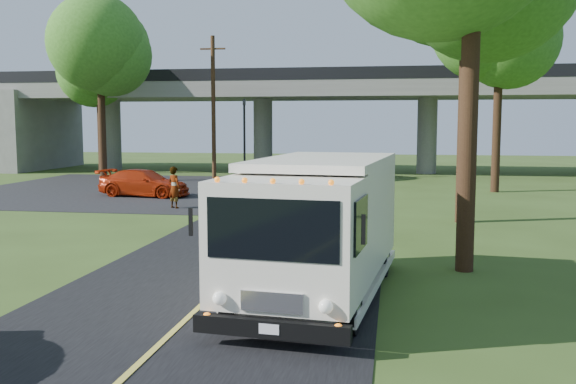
% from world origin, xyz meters
% --- Properties ---
extents(ground, '(120.00, 120.00, 0.00)m').
position_xyz_m(ground, '(0.00, 0.00, 0.00)').
color(ground, '#314619').
rests_on(ground, ground).
extents(road, '(7.00, 90.00, 0.02)m').
position_xyz_m(road, '(0.00, 10.00, 0.01)').
color(road, black).
rests_on(road, ground).
extents(parking_lot, '(16.00, 18.00, 0.01)m').
position_xyz_m(parking_lot, '(-11.00, 18.00, 0.01)').
color(parking_lot, black).
rests_on(parking_lot, ground).
extents(lane_line, '(0.12, 90.00, 0.01)m').
position_xyz_m(lane_line, '(0.00, 10.00, 0.03)').
color(lane_line, gold).
rests_on(lane_line, road).
extents(overpass, '(54.00, 10.00, 7.30)m').
position_xyz_m(overpass, '(0.00, 32.00, 4.56)').
color(overpass, slate).
rests_on(overpass, ground).
extents(traffic_signal, '(0.18, 0.22, 5.20)m').
position_xyz_m(traffic_signal, '(-6.00, 26.00, 3.20)').
color(traffic_signal, black).
rests_on(traffic_signal, ground).
extents(utility_pole, '(1.60, 0.26, 9.00)m').
position_xyz_m(utility_pole, '(-7.50, 24.00, 4.59)').
color(utility_pole, '#472D19').
rests_on(utility_pole, ground).
extents(tree_right_far, '(5.77, 5.67, 10.99)m').
position_xyz_m(tree_right_far, '(9.21, 19.84, 8.30)').
color(tree_right_far, '#382314').
rests_on(tree_right_far, ground).
extents(tree_left_lot, '(5.60, 5.50, 10.50)m').
position_xyz_m(tree_left_lot, '(-13.79, 21.84, 7.90)').
color(tree_left_lot, '#382314').
rests_on(tree_left_lot, ground).
extents(tree_left_far, '(5.26, 5.16, 9.89)m').
position_xyz_m(tree_left_far, '(-16.79, 27.84, 7.45)').
color(tree_left_far, '#382314').
rests_on(tree_left_far, ground).
extents(step_van, '(3.23, 7.14, 2.90)m').
position_xyz_m(step_van, '(2.21, -2.03, 1.58)').
color(step_van, silver).
rests_on(step_van, ground).
extents(red_sedan, '(4.80, 2.45, 1.34)m').
position_xyz_m(red_sedan, '(-8.49, 14.97, 0.67)').
color(red_sedan, '#A8250A').
rests_on(red_sedan, ground).
extents(pedestrian, '(0.78, 0.70, 1.80)m').
position_xyz_m(pedestrian, '(-5.49, 10.90, 0.90)').
color(pedestrian, gray).
rests_on(pedestrian, ground).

